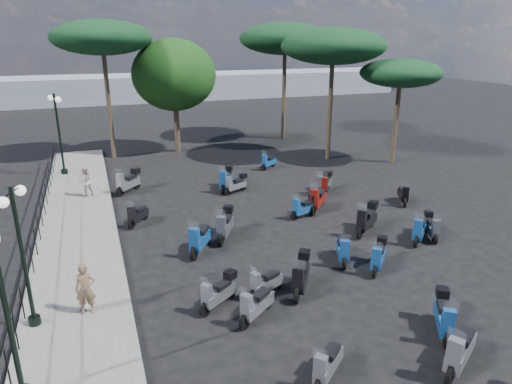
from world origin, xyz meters
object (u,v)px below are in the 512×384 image
object	(u,v)px
lamp_post_2	(59,129)
scooter_26	(403,195)
scooter_14	(304,207)
pedestrian_far	(85,181)
scooter_16	(236,184)
broadleaf_tree	(174,75)
scooter_4	(137,215)
scooter_22	(268,162)
woman	(85,289)
scooter_15	(318,200)
scooter_2	(265,284)
scooter_21	(325,184)
scooter_10	(226,180)
scooter_17	(459,352)
scooter_27	(324,183)
scooter_1	(327,365)
scooter_25	(367,220)
lamp_post_1	(22,249)
pine_0	(285,39)
scooter_18	(378,256)
scooter_24	(431,227)
scooter_19	(342,250)
pine_1	(333,46)
scooter_12	(444,317)
scooter_8	(256,305)
scooter_9	(225,225)
scooter_7	(218,293)
pine_2	(102,38)
scooter_13	(301,276)
scooter_20	(419,230)
scooter_5	(128,182)
scooter_3	(200,239)
lamp_post_0	(5,302)

from	to	relation	value
lamp_post_2	scooter_26	world-z (taller)	lamp_post_2
scooter_14	pedestrian_far	bearing A→B (deg)	37.11
scooter_16	broadleaf_tree	size ratio (longest dim) A/B	0.18
scooter_4	scooter_22	size ratio (longest dim) A/B	1.00
woman	scooter_15	bearing A→B (deg)	38.17
scooter_2	scooter_4	xyz separation A→B (m)	(-3.00, 6.99, 0.01)
woman	scooter_21	distance (m)	13.37
scooter_10	scooter_26	xyz separation A→B (m)	(7.22, -4.79, -0.12)
scooter_17	scooter_21	size ratio (longest dim) A/B	1.11
scooter_27	scooter_15	bearing A→B (deg)	109.03
broadleaf_tree	scooter_1	bearing A→B (deg)	-92.56
scooter_25	lamp_post_1	bearing A→B (deg)	63.61
pine_0	scooter_14	bearing A→B (deg)	-110.08
scooter_18	scooter_24	size ratio (longest dim) A/B	0.91
scooter_19	pine_1	size ratio (longest dim) A/B	0.19
scooter_12	scooter_16	distance (m)	12.94
scooter_8	scooter_17	distance (m)	5.15
scooter_2	scooter_9	world-z (taller)	scooter_9
pedestrian_far	scooter_2	size ratio (longest dim) A/B	1.06
lamp_post_1	scooter_7	bearing A→B (deg)	11.23
pine_1	pine_2	xyz separation A→B (m)	(-12.89, 5.04, 0.48)
scooter_4	scooter_13	world-z (taller)	scooter_13
scooter_20	pine_0	distance (m)	20.40
pine_1	scooter_5	bearing A→B (deg)	-168.60
lamp_post_2	scooter_3	distance (m)	13.19
scooter_2	scooter_3	distance (m)	3.73
lamp_post_2	scooter_4	size ratio (longest dim) A/B	3.52
scooter_2	scooter_27	xyz separation A→B (m)	(6.30, 8.11, 0.05)
lamp_post_2	lamp_post_1	bearing A→B (deg)	-115.20
scooter_21	pine_1	xyz separation A→B (m)	(3.48, 6.10, 6.43)
scooter_25	broadleaf_tree	xyz separation A→B (m)	(-4.44, 16.22, 4.54)
scooter_4	scooter_5	world-z (taller)	scooter_5
scooter_4	pine_0	bearing A→B (deg)	-95.51
scooter_13	scooter_2	bearing A→B (deg)	26.96
pine_2	scooter_3	bearing A→B (deg)	-82.47
scooter_3	scooter_27	size ratio (longest dim) A/B	1.24
scooter_5	scooter_25	size ratio (longest dim) A/B	0.93
scooter_1	scooter_3	distance (m)	7.48
scooter_26	scooter_7	bearing A→B (deg)	54.80
scooter_19	scooter_24	xyz separation A→B (m)	(4.27, 0.56, 0.00)
scooter_15	scooter_27	size ratio (longest dim) A/B	1.14
scooter_8	broadleaf_tree	distance (m)	20.88
scooter_8	pine_2	size ratio (longest dim) A/B	0.16
scooter_7	scooter_16	world-z (taller)	scooter_7
scooter_15	scooter_19	bearing A→B (deg)	116.40
scooter_14	scooter_16	distance (m)	4.52
pine_2	woman	bearing A→B (deg)	-95.73
scooter_16	scooter_22	size ratio (longest dim) A/B	1.08
lamp_post_0	pine_0	distance (m)	28.26
scooter_3	scooter_8	xyz separation A→B (m)	(0.47, -4.60, -0.07)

